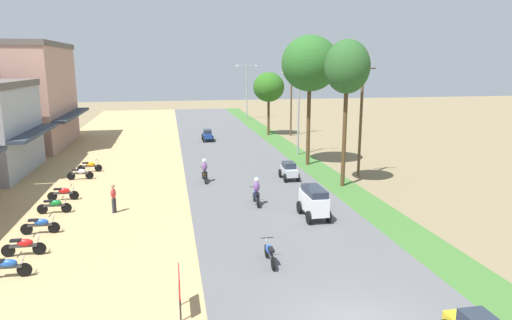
{
  "coord_description": "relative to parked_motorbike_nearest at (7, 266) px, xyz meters",
  "views": [
    {
      "loc": [
        -5.45,
        -11.7,
        8.14
      ],
      "look_at": [
        0.1,
        17.23,
        1.83
      ],
      "focal_mm": 31.8,
      "sensor_mm": 36.0,
      "label": 1
    }
  ],
  "objects": [
    {
      "name": "shophouse_far",
      "position": [
        -8.22,
        30.33,
        4.5
      ],
      "size": [
        10.14,
        12.81,
        10.1
      ],
      "color": "tan",
      "rests_on": "ground"
    },
    {
      "name": "parked_motorbike_nearest",
      "position": [
        0.0,
        0.0,
        0.0
      ],
      "size": [
        1.8,
        0.54,
        0.94
      ],
      "color": "black",
      "rests_on": "dirt_shoulder"
    },
    {
      "name": "parked_motorbike_second",
      "position": [
        0.01,
        2.08,
        0.0
      ],
      "size": [
        1.8,
        0.54,
        0.94
      ],
      "color": "black",
      "rests_on": "dirt_shoulder"
    },
    {
      "name": "parked_motorbike_third",
      "position": [
        0.02,
        4.66,
        0.0
      ],
      "size": [
        1.8,
        0.54,
        0.94
      ],
      "color": "black",
      "rests_on": "dirt_shoulder"
    },
    {
      "name": "parked_motorbike_fourth",
      "position": [
        -0.05,
        7.78,
        0.0
      ],
      "size": [
        1.8,
        0.54,
        0.94
      ],
      "color": "black",
      "rests_on": "dirt_shoulder"
    },
    {
      "name": "parked_motorbike_fifth",
      "position": [
        -0.1,
        10.25,
        0.0
      ],
      "size": [
        1.8,
        0.54,
        0.94
      ],
      "color": "black",
      "rests_on": "dirt_shoulder"
    },
    {
      "name": "parked_motorbike_sixth",
      "position": [
        -0.01,
        15.28,
        0.0
      ],
      "size": [
        1.8,
        0.54,
        0.94
      ],
      "color": "black",
      "rests_on": "dirt_shoulder"
    },
    {
      "name": "parked_motorbike_seventh",
      "position": [
        0.27,
        17.56,
        0.0
      ],
      "size": [
        1.8,
        0.54,
        0.94
      ],
      "color": "black",
      "rests_on": "dirt_shoulder"
    },
    {
      "name": "street_signboard",
      "position": [
        6.42,
        -3.78,
        0.55
      ],
      "size": [
        0.06,
        1.3,
        1.5
      ],
      "color": "#262628",
      "rests_on": "dirt_shoulder"
    },
    {
      "name": "pedestrian_on_shoulder",
      "position": [
        3.13,
        7.31,
        0.41
      ],
      "size": [
        0.37,
        0.43,
        1.62
      ],
      "color": "#33333D",
      "rests_on": "dirt_shoulder"
    },
    {
      "name": "median_tree_nearest",
      "position": [
        17.56,
        10.23,
        7.29
      ],
      "size": [
        2.91,
        2.91,
        9.58
      ],
      "color": "#4C351E",
      "rests_on": "median_strip"
    },
    {
      "name": "median_tree_second",
      "position": [
        17.21,
        16.96,
        7.53
      ],
      "size": [
        4.44,
        4.44,
        10.22
      ],
      "color": "#4C351E",
      "rests_on": "median_strip"
    },
    {
      "name": "median_tree_third",
      "position": [
        17.43,
        32.78,
        4.91
      ],
      "size": [
        3.5,
        3.5,
        7.08
      ],
      "color": "#4C351E",
      "rests_on": "median_strip"
    },
    {
      "name": "streetlamp_near",
      "position": [
        17.56,
        21.09,
        3.85
      ],
      "size": [
        3.16,
        0.2,
        7.5
      ],
      "color": "gray",
      "rests_on": "median_strip"
    },
    {
      "name": "streetlamp_mid",
      "position": [
        17.56,
        48.22,
        4.05
      ],
      "size": [
        3.16,
        0.2,
        7.89
      ],
      "color": "gray",
      "rests_on": "median_strip"
    },
    {
      "name": "utility_pole_near",
      "position": [
        19.85,
        31.98,
        4.54
      ],
      "size": [
        1.8,
        0.2,
        9.8
      ],
      "color": "brown",
      "rests_on": "ground"
    },
    {
      "name": "utility_pole_far",
      "position": [
        19.52,
        12.17,
        3.77
      ],
      "size": [
        1.8,
        0.2,
        8.28
      ],
      "color": "brown",
      "rests_on": "ground"
    },
    {
      "name": "car_van_white",
      "position": [
        13.63,
        4.36,
        0.47
      ],
      "size": [
        1.19,
        2.41,
        1.67
      ],
      "color": "silver",
      "rests_on": "road_strip"
    },
    {
      "name": "car_hatchback_silver",
      "position": [
        14.45,
        12.51,
        0.19
      ],
      "size": [
        1.04,
        2.0,
        1.23
      ],
      "color": "#B7BCC1",
      "rests_on": "road_strip"
    },
    {
      "name": "car_sedan_blue",
      "position": [
        10.18,
        29.86,
        0.19
      ],
      "size": [
        1.1,
        2.26,
        1.19
      ],
      "color": "navy",
      "rests_on": "road_strip"
    },
    {
      "name": "motorbike_ahead_second",
      "position": [
        10.12,
        -0.64,
        0.02
      ],
      "size": [
        0.54,
        1.8,
        0.94
      ],
      "color": "black",
      "rests_on": "road_strip"
    },
    {
      "name": "motorbike_ahead_third",
      "position": [
        11.07,
        7.19,
        0.3
      ],
      "size": [
        0.54,
        1.8,
        1.66
      ],
      "color": "black",
      "rests_on": "road_strip"
    },
    {
      "name": "motorbike_ahead_fourth",
      "position": [
        8.54,
        12.95,
        0.3
      ],
      "size": [
        0.54,
        1.8,
        1.66
      ],
      "color": "black",
      "rests_on": "road_strip"
    }
  ]
}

